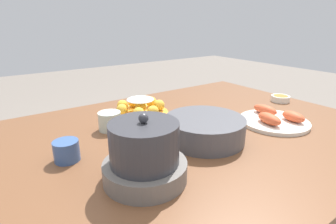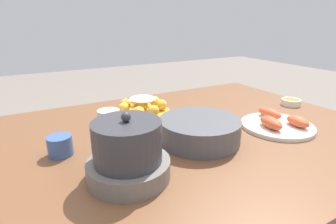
{
  "view_description": "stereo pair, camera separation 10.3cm",
  "coord_description": "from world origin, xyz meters",
  "px_view_note": "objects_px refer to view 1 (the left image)",
  "views": [
    {
      "loc": [
        0.61,
        0.68,
        1.16
      ],
      "look_at": [
        0.06,
        -0.12,
        0.82
      ],
      "focal_mm": 28.0,
      "sensor_mm": 36.0,
      "label": 1
    },
    {
      "loc": [
        0.52,
        0.73,
        1.16
      ],
      "look_at": [
        0.06,
        -0.12,
        0.82
      ],
      "focal_mm": 28.0,
      "sensor_mm": 36.0,
      "label": 2
    }
  ],
  "objects_px": {
    "cup_far": "(67,151)",
    "warming_pot": "(145,155)",
    "cup_near": "(110,121)",
    "seafood_platter": "(274,119)",
    "sauce_bowl": "(280,98)",
    "dining_table": "(198,151)",
    "serving_bowl": "(205,128)",
    "cake_plate": "(140,109)"
  },
  "relations": [
    {
      "from": "serving_bowl",
      "to": "cup_far",
      "type": "distance_m",
      "value": 0.44
    },
    {
      "from": "cup_near",
      "to": "warming_pot",
      "type": "relative_size",
      "value": 0.39
    },
    {
      "from": "cup_far",
      "to": "sauce_bowl",
      "type": "bearing_deg",
      "value": 179.59
    },
    {
      "from": "cake_plate",
      "to": "seafood_platter",
      "type": "bearing_deg",
      "value": 135.77
    },
    {
      "from": "dining_table",
      "to": "sauce_bowl",
      "type": "distance_m",
      "value": 0.57
    },
    {
      "from": "cup_near",
      "to": "cup_far",
      "type": "bearing_deg",
      "value": 36.19
    },
    {
      "from": "cup_near",
      "to": "warming_pot",
      "type": "bearing_deg",
      "value": 81.15
    },
    {
      "from": "cup_near",
      "to": "seafood_platter",
      "type": "bearing_deg",
      "value": 151.03
    },
    {
      "from": "cup_far",
      "to": "warming_pot",
      "type": "distance_m",
      "value": 0.25
    },
    {
      "from": "serving_bowl",
      "to": "cup_far",
      "type": "bearing_deg",
      "value": -16.04
    },
    {
      "from": "sauce_bowl",
      "to": "cup_near",
      "type": "bearing_deg",
      "value": -9.95
    },
    {
      "from": "seafood_platter",
      "to": "warming_pot",
      "type": "xyz_separation_m",
      "value": [
        0.61,
        0.04,
        0.05
      ]
    },
    {
      "from": "seafood_platter",
      "to": "cup_near",
      "type": "bearing_deg",
      "value": -28.97
    },
    {
      "from": "dining_table",
      "to": "serving_bowl",
      "type": "relative_size",
      "value": 4.96
    },
    {
      "from": "serving_bowl",
      "to": "cup_near",
      "type": "distance_m",
      "value": 0.35
    },
    {
      "from": "cake_plate",
      "to": "seafood_platter",
      "type": "distance_m",
      "value": 0.54
    },
    {
      "from": "dining_table",
      "to": "seafood_platter",
      "type": "bearing_deg",
      "value": 154.8
    },
    {
      "from": "warming_pot",
      "to": "sauce_bowl",
      "type": "bearing_deg",
      "value": -167.15
    },
    {
      "from": "sauce_bowl",
      "to": "cake_plate",
      "type": "bearing_deg",
      "value": -17.91
    },
    {
      "from": "cake_plate",
      "to": "serving_bowl",
      "type": "height_order",
      "value": "same"
    },
    {
      "from": "serving_bowl",
      "to": "sauce_bowl",
      "type": "bearing_deg",
      "value": -169.52
    },
    {
      "from": "sauce_bowl",
      "to": "seafood_platter",
      "type": "relative_size",
      "value": 0.34
    },
    {
      "from": "dining_table",
      "to": "cake_plate",
      "type": "distance_m",
      "value": 0.3
    },
    {
      "from": "seafood_platter",
      "to": "warming_pot",
      "type": "bearing_deg",
      "value": 4.18
    },
    {
      "from": "cup_far",
      "to": "warming_pot",
      "type": "bearing_deg",
      "value": 122.86
    },
    {
      "from": "cake_plate",
      "to": "seafood_platter",
      "type": "xyz_separation_m",
      "value": [
        -0.39,
        0.38,
        -0.01
      ]
    },
    {
      "from": "cup_far",
      "to": "warming_pot",
      "type": "xyz_separation_m",
      "value": [
        -0.14,
        0.21,
        0.04
      ]
    },
    {
      "from": "seafood_platter",
      "to": "cup_near",
      "type": "relative_size",
      "value": 3.2
    },
    {
      "from": "sauce_bowl",
      "to": "warming_pot",
      "type": "relative_size",
      "value": 0.42
    },
    {
      "from": "serving_bowl",
      "to": "seafood_platter",
      "type": "distance_m",
      "value": 0.33
    },
    {
      "from": "dining_table",
      "to": "serving_bowl",
      "type": "xyz_separation_m",
      "value": [
        0.05,
        0.08,
        0.14
      ]
    },
    {
      "from": "seafood_platter",
      "to": "cup_far",
      "type": "height_order",
      "value": "cup_far"
    },
    {
      "from": "cake_plate",
      "to": "warming_pot",
      "type": "distance_m",
      "value": 0.48
    },
    {
      "from": "cake_plate",
      "to": "cup_far",
      "type": "bearing_deg",
      "value": 30.38
    },
    {
      "from": "cake_plate",
      "to": "serving_bowl",
      "type": "distance_m",
      "value": 0.34
    },
    {
      "from": "cup_near",
      "to": "serving_bowl",
      "type": "bearing_deg",
      "value": 131.2
    },
    {
      "from": "dining_table",
      "to": "cup_near",
      "type": "xyz_separation_m",
      "value": [
        0.28,
        -0.18,
        0.13
      ]
    },
    {
      "from": "cake_plate",
      "to": "cup_near",
      "type": "xyz_separation_m",
      "value": [
        0.17,
        0.07,
        0.01
      ]
    },
    {
      "from": "sauce_bowl",
      "to": "cup_far",
      "type": "height_order",
      "value": "cup_far"
    },
    {
      "from": "dining_table",
      "to": "sauce_bowl",
      "type": "xyz_separation_m",
      "value": [
        -0.56,
        -0.03,
        0.11
      ]
    },
    {
      "from": "sauce_bowl",
      "to": "cup_near",
      "type": "distance_m",
      "value": 0.85
    },
    {
      "from": "cake_plate",
      "to": "cup_near",
      "type": "distance_m",
      "value": 0.18
    }
  ]
}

